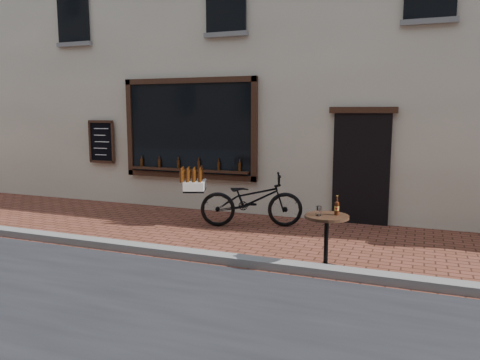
% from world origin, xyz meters
% --- Properties ---
extents(ground, '(90.00, 90.00, 0.00)m').
position_xyz_m(ground, '(0.00, 0.00, 0.00)').
color(ground, brown).
rests_on(ground, ground).
extents(kerb, '(90.00, 0.25, 0.12)m').
position_xyz_m(kerb, '(0.00, 0.20, 0.06)').
color(kerb, slate).
rests_on(kerb, ground).
extents(shop_building, '(28.00, 6.20, 10.00)m').
position_xyz_m(shop_building, '(0.00, 6.50, 5.00)').
color(shop_building, beige).
rests_on(shop_building, ground).
extents(cargo_bicycle, '(2.37, 1.40, 1.12)m').
position_xyz_m(cargo_bicycle, '(-0.08, 2.43, 0.53)').
color(cargo_bicycle, black).
rests_on(cargo_bicycle, ground).
extents(bistro_table, '(0.62, 0.62, 1.07)m').
position_xyz_m(bistro_table, '(1.82, 0.41, 0.57)').
color(bistro_table, black).
rests_on(bistro_table, ground).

